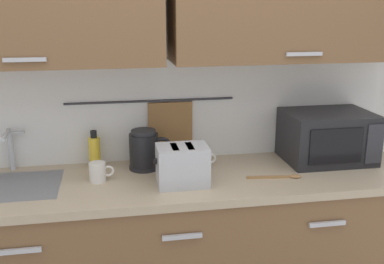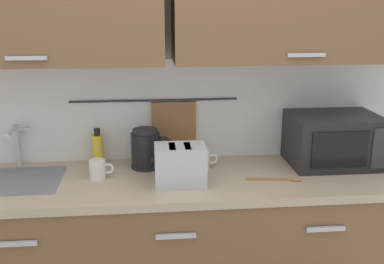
{
  "view_description": "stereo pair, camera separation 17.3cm",
  "coord_description": "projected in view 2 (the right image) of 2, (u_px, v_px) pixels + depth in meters",
  "views": [
    {
      "loc": [
        -0.28,
        -1.8,
        1.74
      ],
      "look_at": [
        0.11,
        0.33,
        1.12
      ],
      "focal_mm": 42.67,
      "sensor_mm": 36.0,
      "label": 1
    },
    {
      "loc": [
        -0.1,
        -1.82,
        1.74
      ],
      "look_at": [
        0.11,
        0.33,
        1.12
      ],
      "focal_mm": 42.67,
      "sensor_mm": 36.0,
      "label": 2
    }
  ],
  "objects": [
    {
      "name": "mug_by_kettle",
      "position": [
        203.0,
        160.0,
        2.38
      ],
      "size": [
        0.12,
        0.08,
        0.09
      ],
      "color": "silver",
      "rests_on": "counter_unit"
    },
    {
      "name": "toaster",
      "position": [
        180.0,
        165.0,
        2.16
      ],
      "size": [
        0.26,
        0.17,
        0.19
      ],
      "color": "#B7BABF",
      "rests_on": "counter_unit"
    },
    {
      "name": "counter_unit",
      "position": [
        171.0,
        255.0,
        2.39
      ],
      "size": [
        2.53,
        0.64,
        0.9
      ],
      "color": "brown",
      "rests_on": "ground"
    },
    {
      "name": "microwave",
      "position": [
        333.0,
        140.0,
        2.42
      ],
      "size": [
        0.46,
        0.35,
        0.27
      ],
      "color": "black",
      "rests_on": "counter_unit"
    },
    {
      "name": "back_wall_assembly",
      "position": [
        168.0,
        46.0,
        2.32
      ],
      "size": [
        3.7,
        0.41,
        2.5
      ],
      "color": "silver",
      "rests_on": "ground"
    },
    {
      "name": "sink_faucet",
      "position": [
        16.0,
        140.0,
        2.38
      ],
      "size": [
        0.09,
        0.17,
        0.22
      ],
      "color": "#B2B5BA",
      "rests_on": "counter_unit"
    },
    {
      "name": "electric_kettle",
      "position": [
        146.0,
        149.0,
        2.38
      ],
      "size": [
        0.23,
        0.16,
        0.21
      ],
      "color": "black",
      "rests_on": "counter_unit"
    },
    {
      "name": "mug_near_sink",
      "position": [
        98.0,
        169.0,
        2.24
      ],
      "size": [
        0.12,
        0.08,
        0.09
      ],
      "color": "silver",
      "rests_on": "counter_unit"
    },
    {
      "name": "wooden_spoon",
      "position": [
        281.0,
        179.0,
        2.22
      ],
      "size": [
        0.28,
        0.06,
        0.01
      ],
      "color": "#9E7042",
      "rests_on": "counter_unit"
    },
    {
      "name": "dish_soap_bottle",
      "position": [
        98.0,
        148.0,
        2.43
      ],
      "size": [
        0.06,
        0.06,
        0.2
      ],
      "color": "yellow",
      "rests_on": "counter_unit"
    }
  ]
}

